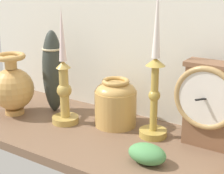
{
  "coord_description": "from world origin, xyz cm",
  "views": [
    {
      "loc": [
        51.19,
        -72.89,
        41.57
      ],
      "look_at": [
        2.86,
        0.0,
        14.0
      ],
      "focal_mm": 57.84,
      "sensor_mm": 36.0,
      "label": 1
    }
  ],
  "objects_px": {
    "mantel_clock": "(208,103)",
    "candlestick_tall_center": "(64,88)",
    "candlestick_tall_left": "(155,85)",
    "tall_ceramic_vase": "(53,71)",
    "brass_vase_bulbous": "(13,87)",
    "brass_vase_jar": "(116,102)"
  },
  "relations": [
    {
      "from": "candlestick_tall_left",
      "to": "candlestick_tall_center",
      "type": "height_order",
      "value": "candlestick_tall_left"
    },
    {
      "from": "mantel_clock",
      "to": "brass_vase_bulbous",
      "type": "bearing_deg",
      "value": -168.45
    },
    {
      "from": "candlestick_tall_left",
      "to": "brass_vase_jar",
      "type": "bearing_deg",
      "value": 175.75
    },
    {
      "from": "candlestick_tall_center",
      "to": "brass_vase_bulbous",
      "type": "bearing_deg",
      "value": -169.16
    },
    {
      "from": "candlestick_tall_left",
      "to": "candlestick_tall_center",
      "type": "relative_size",
      "value": 1.19
    },
    {
      "from": "candlestick_tall_left",
      "to": "tall_ceramic_vase",
      "type": "height_order",
      "value": "candlestick_tall_left"
    },
    {
      "from": "mantel_clock",
      "to": "candlestick_tall_center",
      "type": "relative_size",
      "value": 0.64
    },
    {
      "from": "mantel_clock",
      "to": "candlestick_tall_center",
      "type": "height_order",
      "value": "candlestick_tall_center"
    },
    {
      "from": "mantel_clock",
      "to": "candlestick_tall_center",
      "type": "xyz_separation_m",
      "value": [
        -0.39,
        -0.08,
        -0.01
      ]
    },
    {
      "from": "brass_vase_jar",
      "to": "tall_ceramic_vase",
      "type": "relative_size",
      "value": 0.53
    },
    {
      "from": "mantel_clock",
      "to": "tall_ceramic_vase",
      "type": "bearing_deg",
      "value": -176.76
    },
    {
      "from": "mantel_clock",
      "to": "brass_vase_bulbous",
      "type": "relative_size",
      "value": 1.13
    },
    {
      "from": "candlestick_tall_center",
      "to": "brass_vase_bulbous",
      "type": "distance_m",
      "value": 0.18
    },
    {
      "from": "brass_vase_jar",
      "to": "candlestick_tall_center",
      "type": "bearing_deg",
      "value": -153.02
    },
    {
      "from": "brass_vase_jar",
      "to": "tall_ceramic_vase",
      "type": "distance_m",
      "value": 0.23
    },
    {
      "from": "candlestick_tall_left",
      "to": "brass_vase_jar",
      "type": "xyz_separation_m",
      "value": [
        -0.13,
        0.01,
        -0.07
      ]
    },
    {
      "from": "mantel_clock",
      "to": "brass_vase_jar",
      "type": "distance_m",
      "value": 0.26
    },
    {
      "from": "mantel_clock",
      "to": "brass_vase_jar",
      "type": "xyz_separation_m",
      "value": [
        -0.26,
        -0.02,
        -0.04
      ]
    },
    {
      "from": "mantel_clock",
      "to": "tall_ceramic_vase",
      "type": "distance_m",
      "value": 0.48
    },
    {
      "from": "candlestick_tall_left",
      "to": "brass_vase_bulbous",
      "type": "relative_size",
      "value": 2.11
    },
    {
      "from": "candlestick_tall_left",
      "to": "tall_ceramic_vase",
      "type": "distance_m",
      "value": 0.35
    },
    {
      "from": "candlestick_tall_left",
      "to": "tall_ceramic_vase",
      "type": "relative_size",
      "value": 1.56
    }
  ]
}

